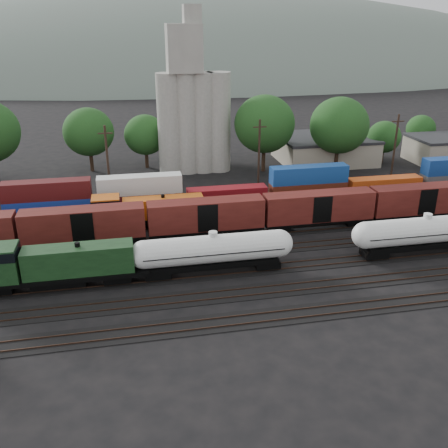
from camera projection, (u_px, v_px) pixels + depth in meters
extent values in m
plane|color=black|center=(210.00, 254.00, 61.08)|extent=(600.00, 600.00, 0.00)
cube|color=black|center=(237.00, 321.00, 47.47)|extent=(180.00, 3.20, 0.08)
cube|color=#382319|center=(238.00, 324.00, 46.79)|extent=(180.00, 0.08, 0.16)
cube|color=#382319|center=(235.00, 316.00, 48.09)|extent=(180.00, 0.08, 0.16)
cube|color=black|center=(226.00, 295.00, 52.00)|extent=(180.00, 3.20, 0.08)
cube|color=#382319|center=(228.00, 297.00, 51.32)|extent=(180.00, 0.08, 0.16)
cube|color=#382319|center=(225.00, 291.00, 52.62)|extent=(180.00, 0.08, 0.16)
cube|color=black|center=(217.00, 273.00, 56.54)|extent=(180.00, 3.20, 0.08)
cube|color=#382319|center=(218.00, 275.00, 55.85)|extent=(180.00, 0.08, 0.16)
cube|color=#382319|center=(216.00, 269.00, 57.16)|extent=(180.00, 0.08, 0.16)
cube|color=black|center=(210.00, 254.00, 61.07)|extent=(180.00, 3.20, 0.08)
cube|color=#382319|center=(211.00, 256.00, 60.39)|extent=(180.00, 0.08, 0.16)
cube|color=#382319|center=(209.00, 251.00, 61.69)|extent=(180.00, 0.08, 0.16)
cube|color=black|center=(203.00, 238.00, 65.60)|extent=(180.00, 3.20, 0.08)
cube|color=#382319|center=(204.00, 239.00, 64.92)|extent=(180.00, 0.08, 0.16)
cube|color=#382319|center=(202.00, 235.00, 66.22)|extent=(180.00, 0.08, 0.16)
cube|color=black|center=(198.00, 223.00, 70.13)|extent=(180.00, 3.20, 0.08)
cube|color=#382319|center=(198.00, 225.00, 69.45)|extent=(180.00, 0.08, 0.16)
cube|color=#382319|center=(197.00, 221.00, 70.75)|extent=(180.00, 0.08, 0.16)
cube|color=black|center=(193.00, 211.00, 74.67)|extent=(180.00, 3.20, 0.08)
cube|color=#382319|center=(193.00, 212.00, 73.98)|extent=(180.00, 0.08, 0.16)
cube|color=#382319|center=(192.00, 209.00, 75.29)|extent=(180.00, 0.08, 0.16)
cube|color=black|center=(59.00, 276.00, 52.88)|extent=(19.00, 3.24, 0.45)
cube|color=black|center=(59.00, 280.00, 53.07)|extent=(5.59, 2.46, 0.89)
cube|color=#163518|center=(79.00, 259.00, 52.64)|extent=(11.40, 2.68, 3.02)
cylinder|color=black|center=(77.00, 245.00, 52.00)|extent=(0.56, 0.56, 0.56)
cube|color=black|center=(118.00, 277.00, 54.27)|extent=(2.91, 2.24, 0.78)
cylinder|color=white|center=(213.00, 249.00, 55.30)|extent=(15.24, 3.14, 3.14)
sphere|color=white|center=(144.00, 255.00, 53.91)|extent=(3.14, 3.14, 3.14)
sphere|color=white|center=(279.00, 243.00, 56.69)|extent=(3.14, 3.14, 3.14)
cylinder|color=white|center=(213.00, 234.00, 54.62)|extent=(0.97, 0.97, 0.54)
cube|color=black|center=(213.00, 249.00, 55.30)|extent=(15.59, 3.29, 0.09)
cube|color=black|center=(213.00, 263.00, 55.96)|extent=(14.72, 2.38, 0.54)
cube|color=black|center=(158.00, 273.00, 55.07)|extent=(2.81, 2.17, 0.76)
cube|color=black|center=(267.00, 263.00, 57.34)|extent=(2.81, 2.17, 0.76)
cylinder|color=white|center=(426.00, 230.00, 60.02)|extent=(15.60, 3.21, 3.21)
sphere|color=white|center=(365.00, 235.00, 58.59)|extent=(3.21, 3.21, 3.21)
cylinder|color=white|center=(428.00, 216.00, 59.32)|extent=(1.00, 1.00, 0.55)
cube|color=black|center=(426.00, 230.00, 60.02)|extent=(15.96, 3.37, 0.09)
cube|color=black|center=(423.00, 243.00, 60.69)|extent=(15.07, 2.44, 0.55)
cube|color=black|center=(374.00, 253.00, 59.78)|extent=(2.88, 2.22, 0.78)
cube|color=black|center=(148.00, 219.00, 68.40)|extent=(18.14, 2.92, 0.40)
cube|color=black|center=(148.00, 222.00, 68.57)|extent=(5.04, 2.22, 0.81)
cube|color=#BF5210|center=(163.00, 207.00, 68.20)|extent=(10.89, 2.42, 2.72)
cube|color=#BF5210|center=(106.00, 209.00, 66.70)|extent=(3.63, 2.92, 3.33)
cube|color=black|center=(106.00, 201.00, 66.29)|extent=(3.73, 3.02, 0.91)
cube|color=#BF5210|center=(87.00, 215.00, 66.52)|extent=(1.61, 2.42, 1.81)
cylinder|color=black|center=(163.00, 196.00, 67.63)|extent=(0.50, 0.50, 0.50)
cube|color=black|center=(105.00, 226.00, 67.59)|extent=(2.62, 2.02, 0.71)
cube|color=black|center=(190.00, 220.00, 69.71)|extent=(2.62, 2.02, 0.71)
cube|color=black|center=(85.00, 239.00, 62.43)|extent=(15.00, 2.60, 0.40)
cube|color=#4C1612|center=(83.00, 223.00, 61.63)|extent=(15.00, 2.90, 3.80)
cube|color=black|center=(206.00, 229.00, 65.23)|extent=(15.00, 2.60, 0.40)
cube|color=#4C1612|center=(206.00, 214.00, 64.43)|extent=(15.00, 2.90, 3.80)
cube|color=black|center=(317.00, 220.00, 68.04)|extent=(15.00, 2.60, 0.40)
cube|color=#4C1612|center=(319.00, 206.00, 67.24)|extent=(15.00, 2.90, 3.80)
cube|color=black|center=(420.00, 213.00, 70.85)|extent=(15.00, 2.60, 0.40)
cube|color=#4C1612|center=(422.00, 199.00, 70.05)|extent=(15.00, 2.90, 3.80)
cube|color=black|center=(193.00, 208.00, 74.49)|extent=(160.00, 2.60, 0.60)
cube|color=#163297|center=(49.00, 207.00, 70.17)|extent=(12.00, 2.40, 2.60)
cube|color=#471011|center=(47.00, 190.00, 69.18)|extent=(12.00, 2.40, 2.60)
cube|color=#4C1113|center=(141.00, 201.00, 72.51)|extent=(12.00, 2.40, 2.60)
cube|color=silver|center=(140.00, 184.00, 71.52)|extent=(12.00, 2.40, 2.60)
cube|color=maroon|center=(227.00, 196.00, 74.84)|extent=(12.00, 2.40, 2.60)
cube|color=#552113|center=(308.00, 190.00, 77.17)|extent=(12.00, 2.40, 2.60)
cube|color=navy|center=(309.00, 174.00, 76.18)|extent=(12.00, 2.40, 2.60)
cube|color=#C74814|center=(384.00, 185.00, 79.51)|extent=(12.00, 2.40, 2.60)
cylinder|color=#9B988E|center=(170.00, 125.00, 90.11)|extent=(4.40, 4.40, 18.00)
cylinder|color=#9B988E|center=(186.00, 124.00, 90.65)|extent=(4.40, 4.40, 18.00)
cylinder|color=#9B988E|center=(202.00, 123.00, 91.20)|extent=(4.40, 4.40, 18.00)
cylinder|color=#9B988E|center=(219.00, 123.00, 91.75)|extent=(4.40, 4.40, 18.00)
cube|color=#9B988E|center=(184.00, 48.00, 85.70)|extent=(6.00, 5.00, 8.00)
cube|color=#9B988E|center=(192.00, 17.00, 84.07)|extent=(3.00, 3.00, 4.00)
cube|color=#9E937F|center=(324.00, 150.00, 100.12)|extent=(18.00, 14.00, 4.60)
cube|color=#232326|center=(325.00, 137.00, 99.15)|extent=(18.36, 14.28, 0.50)
cylinder|color=black|center=(92.00, 162.00, 93.86)|extent=(0.70, 0.70, 3.41)
ellipsoid|color=#204B1C|center=(88.00, 132.00, 91.67)|extent=(9.27, 9.27, 8.78)
cylinder|color=black|center=(147.00, 160.00, 96.17)|extent=(0.70, 0.70, 2.93)
ellipsoid|color=#204B1C|center=(145.00, 135.00, 94.30)|extent=(7.96, 7.96, 7.54)
cylinder|color=black|center=(201.00, 153.00, 101.29)|extent=(0.70, 0.70, 2.87)
ellipsoid|color=#204B1C|center=(201.00, 129.00, 99.46)|extent=(7.79, 7.79, 7.38)
cylinder|color=black|center=(263.00, 160.00, 93.71)|extent=(0.70, 0.70, 4.08)
ellipsoid|color=#204B1C|center=(265.00, 124.00, 91.10)|extent=(11.08, 11.08, 10.50)
cylinder|color=black|center=(336.00, 161.00, 93.69)|extent=(0.70, 0.70, 3.97)
ellipsoid|color=#204B1C|center=(339.00, 125.00, 91.15)|extent=(10.79, 10.79, 10.22)
cylinder|color=black|center=(382.00, 157.00, 99.40)|extent=(0.70, 0.70, 2.40)
ellipsoid|color=#204B1C|center=(384.00, 137.00, 97.86)|extent=(6.51, 6.51, 6.17)
cylinder|color=black|center=(418.00, 146.00, 108.32)|extent=(0.70, 0.70, 2.25)
ellipsoid|color=#204B1C|center=(421.00, 129.00, 106.88)|extent=(6.09, 6.09, 5.77)
cylinder|color=black|center=(108.00, 164.00, 76.55)|extent=(0.36, 0.36, 12.00)
cube|color=black|center=(105.00, 133.00, 74.72)|extent=(2.20, 0.18, 0.18)
cylinder|color=black|center=(259.00, 156.00, 80.93)|extent=(0.36, 0.36, 12.00)
cube|color=black|center=(260.00, 127.00, 79.10)|extent=(2.20, 0.18, 0.18)
cylinder|color=black|center=(394.00, 149.00, 85.31)|extent=(0.36, 0.36, 12.00)
cube|color=black|center=(398.00, 121.00, 83.48)|extent=(2.20, 0.18, 0.18)
ellipsoid|color=#59665B|center=(202.00, 104.00, 312.73)|extent=(520.00, 286.00, 130.00)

